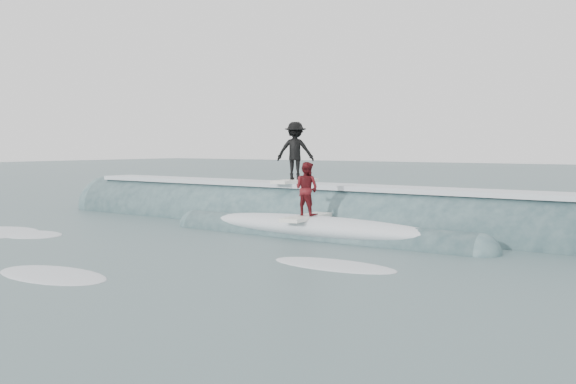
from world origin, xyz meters
The scene contains 6 objects.
ground centered at (0.00, 0.00, 0.00)m, with size 160.00×160.00×0.00m, color #425D60.
breaking_wave centered at (0.19, 6.63, 0.04)m, with size 21.48×4.03×2.51m.
surfer_black centered at (-0.43, 6.87, 2.27)m, with size 1.35×2.02×1.92m.
surfer_red centered at (1.48, 4.67, 1.20)m, with size 0.74×2.04×1.56m.
whitewater centered at (-2.55, -0.03, 0.00)m, with size 13.42×5.59×0.10m.
far_swells centered at (0.18, 17.65, 0.00)m, with size 36.22×8.65×0.80m.
Camera 1 is at (11.19, -9.79, 2.50)m, focal length 40.00 mm.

